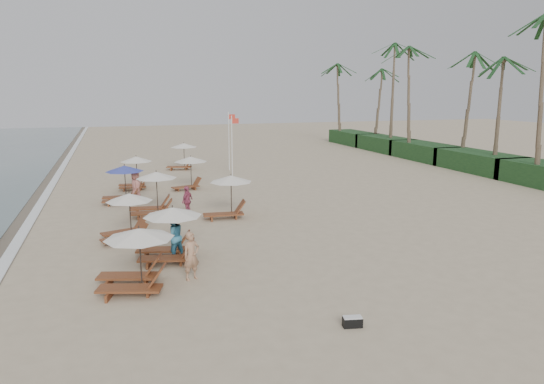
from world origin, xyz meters
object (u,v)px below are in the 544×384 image
object	(u,v)px
lounger_station_4	(121,185)
beachgoer_far_b	(136,187)
lounger_station_0	(132,260)
inland_station_1	(189,169)
beachgoer_mid_a	(173,236)
flag_pole_near	(232,143)
lounger_station_3	(152,196)
lounger_station_1	(167,235)
inland_station_0	(227,194)
beachgoer_near	(191,256)
lounger_station_5	(134,172)
lounger_station_2	(125,218)
duffel_bag	(352,322)
inland_station_2	(182,154)
beachgoer_far_a	(187,201)

from	to	relation	value
lounger_station_4	beachgoer_far_b	xyz separation A→B (m)	(0.83, 0.01, -0.16)
lounger_station_0	inland_station_1	distance (m)	17.31
lounger_station_4	beachgoer_mid_a	distance (m)	11.31
lounger_station_0	inland_station_1	bearing A→B (deg)	75.23
lounger_station_4	beachgoer_mid_a	bearing A→B (deg)	-81.39
flag_pole_near	lounger_station_3	bearing A→B (deg)	-123.55
lounger_station_0	lounger_station_1	size ratio (longest dim) A/B	1.02
lounger_station_1	flag_pole_near	world-z (taller)	flag_pole_near
inland_station_0	inland_station_1	world-z (taller)	same
lounger_station_0	lounger_station_3	xyz separation A→B (m)	(1.46, 10.20, 0.05)
beachgoer_near	lounger_station_1	bearing A→B (deg)	80.94
lounger_station_5	inland_station_1	distance (m)	3.76
lounger_station_2	lounger_station_3	xyz separation A→B (m)	(1.51, 4.23, 0.05)
duffel_bag	beachgoer_far_b	bearing A→B (deg)	105.01
lounger_station_2	inland_station_0	distance (m)	5.77
lounger_station_0	lounger_station_4	size ratio (longest dim) A/B	1.06
lounger_station_5	inland_station_0	size ratio (longest dim) A/B	0.85
lounger_station_4	flag_pole_near	world-z (taller)	flag_pole_near
lounger_station_2	inland_station_0	bearing A→B (deg)	24.89
lounger_station_3	inland_station_1	world-z (taller)	lounger_station_3
lounger_station_1	inland_station_1	bearing A→B (deg)	78.01
lounger_station_2	beachgoer_far_b	distance (m)	7.91
lounger_station_4	inland_station_2	bearing A→B (deg)	66.32
lounger_station_1	beachgoer_far_a	distance (m)	7.17
lounger_station_3	inland_station_2	world-z (taller)	lounger_station_3
lounger_station_5	beachgoer_far_b	world-z (taller)	lounger_station_5
inland_station_1	beachgoer_far_a	bearing A→B (deg)	-99.31
lounger_station_3	beachgoer_mid_a	bearing A→B (deg)	-88.50
lounger_station_3	inland_station_1	xyz separation A→B (m)	(2.95, 6.53, 0.36)
lounger_station_0	beachgoer_far_b	distance (m)	13.85
lounger_station_4	beachgoer_mid_a	world-z (taller)	lounger_station_4
lounger_station_2	lounger_station_4	world-z (taller)	lounger_station_4
lounger_station_1	duffel_bag	xyz separation A→B (m)	(4.35, -7.34, -0.89)
lounger_station_1	beachgoer_far_a	world-z (taller)	lounger_station_1
lounger_station_5	beachgoer_far_b	size ratio (longest dim) A/B	1.27
lounger_station_1	lounger_station_4	distance (m)	11.29
beachgoer_far_b	beachgoer_far_a	bearing A→B (deg)	-136.46
lounger_station_1	lounger_station_5	world-z (taller)	lounger_station_5
lounger_station_2	inland_station_2	size ratio (longest dim) A/B	0.88
lounger_station_0	inland_station_0	bearing A→B (deg)	58.36
lounger_station_5	beachgoer_far_a	bearing A→B (deg)	-74.50
lounger_station_0	beachgoer_mid_a	xyz separation A→B (m)	(1.66, 2.64, -0.09)
beachgoer_mid_a	flag_pole_near	size ratio (longest dim) A/B	0.40
lounger_station_5	inland_station_1	bearing A→B (deg)	-20.05
duffel_bag	inland_station_2	bearing A→B (deg)	91.15
lounger_station_0	beachgoer_far_a	size ratio (longest dim) A/B	1.70
lounger_station_0	inland_station_2	world-z (taller)	inland_station_2
lounger_station_1	inland_station_0	world-z (taller)	inland_station_0
beachgoer_far_b	flag_pole_near	distance (m)	10.37
lounger_station_4	duffel_bag	size ratio (longest dim) A/B	4.38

